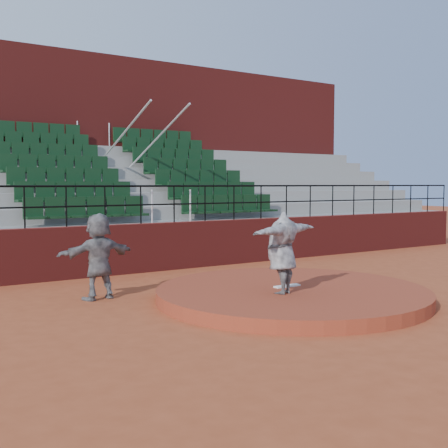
{
  "coord_description": "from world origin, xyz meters",
  "views": [
    {
      "loc": [
        -7.35,
        -8.64,
        2.35
      ],
      "look_at": [
        0.0,
        2.5,
        1.4
      ],
      "focal_mm": 45.0,
      "sensor_mm": 36.0,
      "label": 1
    }
  ],
  "objects": [
    {
      "name": "ground",
      "position": [
        0.0,
        0.0,
        0.0
      ],
      "size": [
        90.0,
        90.0,
        0.0
      ],
      "primitive_type": "plane",
      "color": "#984122",
      "rests_on": "ground"
    },
    {
      "name": "pitchers_mound",
      "position": [
        0.0,
        0.0,
        0.12
      ],
      "size": [
        5.5,
        5.5,
        0.25
      ],
      "primitive_type": "cylinder",
      "color": "maroon",
      "rests_on": "ground"
    },
    {
      "name": "pitching_rubber",
      "position": [
        0.0,
        0.15,
        0.27
      ],
      "size": [
        0.6,
        0.15,
        0.03
      ],
      "primitive_type": "cube",
      "color": "white",
      "rests_on": "pitchers_mound"
    },
    {
      "name": "boundary_wall",
      "position": [
        0.0,
        5.0,
        0.65
      ],
      "size": [
        24.0,
        0.3,
        1.3
      ],
      "primitive_type": "cube",
      "color": "maroon",
      "rests_on": "ground"
    },
    {
      "name": "wall_railing",
      "position": [
        0.0,
        5.0,
        2.03
      ],
      "size": [
        24.04,
        0.05,
        1.03
      ],
      "color": "black",
      "rests_on": "boundary_wall"
    },
    {
      "name": "seating_deck",
      "position": [
        0.0,
        8.65,
        1.44
      ],
      "size": [
        24.0,
        5.97,
        4.63
      ],
      "color": "gray",
      "rests_on": "ground"
    },
    {
      "name": "press_box_facade",
      "position": [
        0.0,
        12.6,
        3.55
      ],
      "size": [
        24.0,
        3.0,
        7.1
      ],
      "primitive_type": "cube",
      "color": "maroon",
      "rests_on": "ground"
    },
    {
      "name": "pitcher",
      "position": [
        -0.55,
        -0.36,
        1.04
      ],
      "size": [
        2.01,
        1.05,
        1.58
      ],
      "primitive_type": "imported",
      "rotation": [
        0.0,
        0.0,
        3.42
      ],
      "color": "black",
      "rests_on": "pitchers_mound"
    },
    {
      "name": "fielder",
      "position": [
        -3.24,
        2.24,
        0.88
      ],
      "size": [
        1.69,
        0.71,
        1.77
      ],
      "primitive_type": "imported",
      "rotation": [
        0.0,
        0.0,
        3.26
      ],
      "color": "black",
      "rests_on": "ground"
    }
  ]
}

